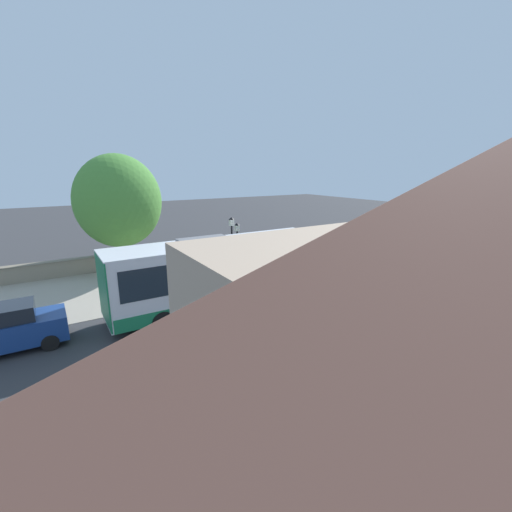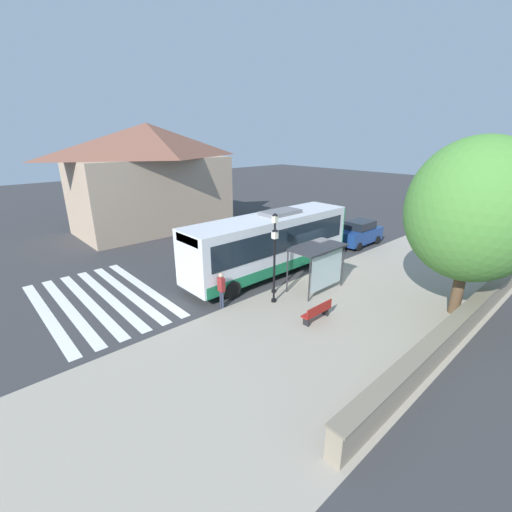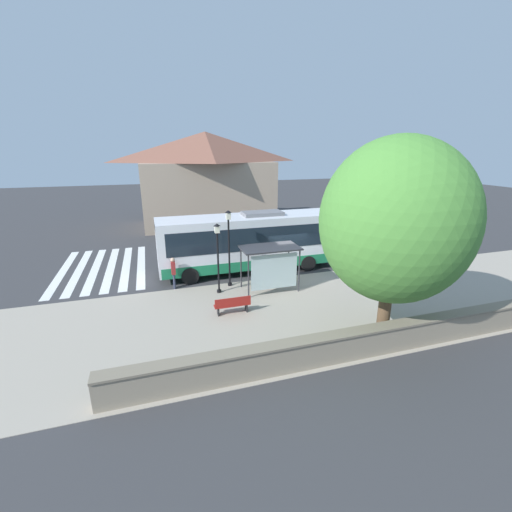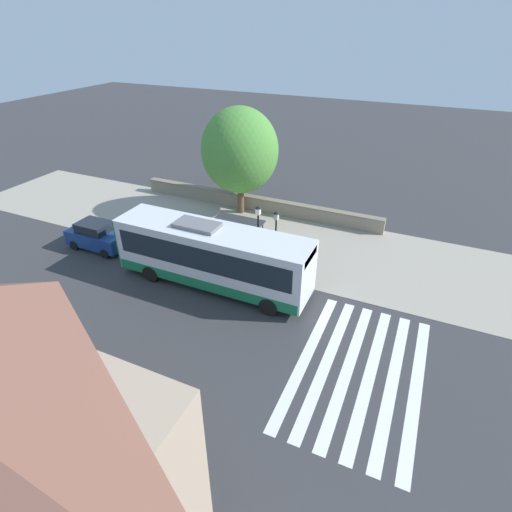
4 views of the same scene
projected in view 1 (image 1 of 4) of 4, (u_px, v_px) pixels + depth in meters
The scene contains 12 objects.
ground_plane at pixel (172, 303), 18.35m from camera, with size 120.00×120.00×0.00m, color #353538.
sidewalk_plaza at pixel (149, 281), 22.05m from camera, with size 9.00×44.00×0.02m.
crosswalk_stripes at pixel (386, 293), 19.94m from camera, with size 9.00×5.25×0.01m.
stone_wall at pixel (134, 259), 25.24m from camera, with size 0.60×20.00×1.12m.
bus at pixel (221, 271), 17.44m from camera, with size 2.76×11.22×3.74m.
bus_shelter at pixel (192, 255), 20.22m from camera, with size 1.79×3.13×2.46m.
pedestrian at pixel (279, 266), 21.49m from camera, with size 0.34×0.24×1.80m.
bench at pixel (218, 266), 23.67m from camera, with size 0.40×1.71×0.88m.
street_lamp_near at pixel (237, 248), 21.12m from camera, with size 0.28×0.28×3.83m.
street_lamp_far at pixel (232, 247), 20.00m from camera, with size 0.28×0.28×4.34m.
shade_tree at pixel (118, 201), 22.99m from camera, with size 5.65×5.65×8.02m.
parked_car_behind_bus at pixel (9, 329), 13.46m from camera, with size 1.92×3.99×1.86m.
Camera 1 is at (16.94, -5.25, 7.01)m, focal length 24.00 mm.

